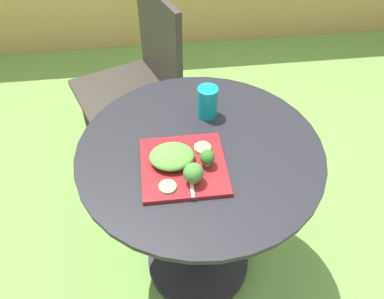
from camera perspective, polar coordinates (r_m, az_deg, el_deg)
ground_plane at (r=1.91m, az=0.82°, el=-15.40°), size 12.00×12.00×0.00m
patio_table at (r=1.55m, az=0.98°, el=-7.57°), size 0.81×0.81×0.72m
patio_chair at (r=2.02m, az=-7.17°, el=10.48°), size 0.57×0.57×0.90m
salad_plate at (r=1.27m, az=-1.18°, el=-2.34°), size 0.26×0.26×0.01m
drinking_glass at (r=1.43m, az=2.15°, el=6.41°), size 0.07×0.07×0.11m
fork at (r=1.24m, az=-0.31°, el=-3.34°), size 0.02×0.15×0.00m
lettuce_mound at (r=1.26m, az=-2.82°, el=-0.95°), size 0.14×0.12×0.04m
broccoli_floret_0 at (r=1.19m, az=0.19°, el=-3.28°), size 0.06×0.06×0.07m
broccoli_floret_1 at (r=1.24m, az=2.14°, el=-1.10°), size 0.05×0.05×0.06m
cucumber_slice_0 at (r=1.31m, az=1.48°, el=0.28°), size 0.05×0.05×0.01m
cucumber_slice_1 at (r=1.20m, az=-3.42°, el=-5.16°), size 0.05×0.05×0.01m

